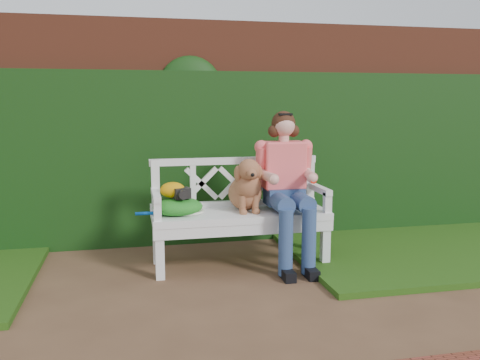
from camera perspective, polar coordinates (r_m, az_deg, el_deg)
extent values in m
plane|color=#503523|center=(3.62, -6.37, -14.16)|extent=(60.00, 60.00, 0.00)
cube|color=brown|center=(5.24, -8.78, 5.32)|extent=(10.00, 0.30, 2.20)
cube|color=#13360A|center=(5.04, -8.55, 2.34)|extent=(10.00, 0.18, 1.70)
cube|color=#10340A|center=(5.21, 19.93, -7.14)|extent=(2.60, 2.00, 0.05)
cube|color=black|center=(4.20, -6.58, -1.47)|extent=(0.15, 0.13, 0.09)
ellipsoid|color=#C68507|center=(4.23, -7.59, -1.11)|extent=(0.21, 0.16, 0.13)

